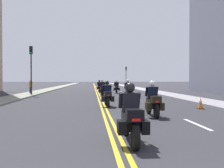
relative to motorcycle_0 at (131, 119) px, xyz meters
name	(u,v)px	position (x,y,z in m)	size (l,w,h in m)	color
ground_plane	(95,88)	(-0.33, 42.54, -0.63)	(264.00, 264.00, 0.00)	#2D2D32
sidewalk_left	(56,88)	(-7.82, 42.54, -0.57)	(2.28, 144.00, 0.12)	gray
sidewalk_right	(134,88)	(7.16, 42.54, -0.57)	(2.28, 144.00, 0.12)	gray
centreline_yellow_inner	(95,88)	(-0.45, 42.54, -0.63)	(0.12, 132.00, 0.01)	yellow
centreline_yellow_outer	(96,88)	(-0.21, 42.54, -0.63)	(0.12, 132.00, 0.01)	yellow
lane_dashes_white	(124,93)	(2.84, 23.54, -0.63)	(0.14, 56.40, 0.01)	silver
motorcycle_0	(131,119)	(0.00, 0.00, 0.00)	(0.76, 2.24, 1.57)	black
motorcycle_1	(153,102)	(1.70, 4.57, 0.01)	(0.76, 2.07, 1.60)	black
motorcycle_2	(107,96)	(-0.07, 8.96, 0.01)	(0.77, 2.27, 1.57)	black
motorcycle_3	(128,92)	(1.93, 13.90, 0.02)	(0.77, 2.24, 1.65)	black
motorcycle_4	(102,89)	(0.03, 18.93, 0.03)	(0.78, 2.30, 1.68)	black
motorcycle_5	(117,88)	(1.94, 23.75, 0.02)	(0.78, 2.10, 1.59)	black
motorcycle_6	(99,87)	(0.00, 27.95, 0.01)	(0.77, 2.20, 1.58)	black
traffic_cone_1	(201,103)	(5.07, 7.25, -0.32)	(0.33, 0.33, 0.64)	black
traffic_light_near	(31,62)	(-7.08, 19.50, 2.78)	(0.28, 0.38, 4.98)	black
traffic_light_far	(126,73)	(6.42, 48.33, 2.43)	(0.28, 0.38, 4.43)	black
pedestrian_1	(31,87)	(-7.87, 22.66, 0.22)	(0.39, 0.28, 1.67)	#2A2C3A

